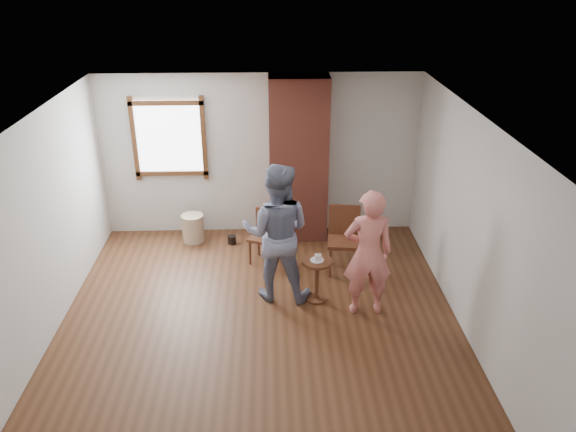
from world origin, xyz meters
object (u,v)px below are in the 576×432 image
object	(u,v)px
person_pink	(368,253)
stoneware_crock	(193,228)
dining_chair_right	(344,236)
man	(277,233)
dining_chair_left	(265,233)
side_table	(317,273)

from	to	relation	value
person_pink	stoneware_crock	bearing A→B (deg)	-40.67
dining_chair_right	man	world-z (taller)	man
dining_chair_right	man	distance (m)	1.24
dining_chair_left	man	distance (m)	1.11
stoneware_crock	dining_chair_right	world-z (taller)	dining_chair_right
dining_chair_right	man	xyz separation A→B (m)	(-0.97, -0.66, 0.40)
stoneware_crock	dining_chair_left	distance (m)	1.35
dining_chair_left	person_pink	world-z (taller)	person_pink
dining_chair_right	person_pink	world-z (taller)	person_pink
dining_chair_left	side_table	world-z (taller)	dining_chair_left
dining_chair_left	man	size ratio (longest dim) A/B	0.42
stoneware_crock	dining_chair_left	world-z (taller)	dining_chair_left
dining_chair_right	side_table	distance (m)	0.92
dining_chair_right	person_pink	xyz separation A→B (m)	(0.15, -1.07, 0.30)
stoneware_crock	person_pink	size ratio (longest dim) A/B	0.27
stoneware_crock	person_pink	xyz separation A→B (m)	(2.44, -2.04, 0.62)
dining_chair_right	man	bearing A→B (deg)	-138.81
dining_chair_left	dining_chair_right	distance (m)	1.18
stoneware_crock	dining_chair_right	xyz separation A→B (m)	(2.29, -0.97, 0.32)
dining_chair_left	stoneware_crock	bearing A→B (deg)	174.57
person_pink	side_table	bearing A→B (deg)	-25.51
side_table	person_pink	size ratio (longest dim) A/B	0.36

